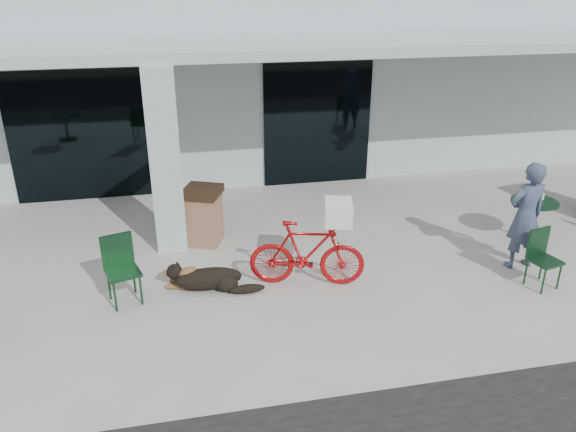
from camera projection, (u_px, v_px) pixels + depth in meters
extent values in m
plane|color=#B1B0A7|center=(281.00, 306.00, 8.11)|extent=(80.00, 80.00, 0.00)
cube|color=#B1C2C8|center=(219.00, 62.00, 14.85)|extent=(22.00, 7.00, 4.50)
cube|color=black|center=(80.00, 137.00, 11.45)|extent=(2.80, 0.06, 2.70)
cube|color=black|center=(317.00, 124.00, 12.38)|extent=(2.40, 0.06, 2.70)
cube|color=#B1C2C8|center=(165.00, 161.00, 9.27)|extent=(0.50, 0.50, 3.12)
cube|color=#B1C2C8|center=(242.00, 46.00, 10.07)|extent=(22.00, 2.80, 0.18)
imported|color=#AC0D0F|center=(307.00, 253.00, 8.48)|extent=(1.82, 0.91, 1.05)
cube|color=white|center=(338.00, 212.00, 8.19)|extent=(0.51, 0.61, 0.32)
cylinder|color=white|center=(210.00, 276.00, 8.81)|extent=(0.08, 0.08, 0.09)
imported|color=#394661|center=(526.00, 216.00, 8.87)|extent=(0.68, 0.48, 1.78)
cylinder|color=white|center=(542.00, 196.00, 9.88)|extent=(0.09, 0.09, 0.10)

